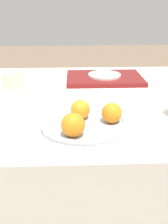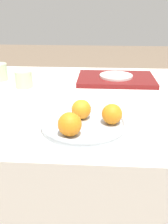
% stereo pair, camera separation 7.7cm
% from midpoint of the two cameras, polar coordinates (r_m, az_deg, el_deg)
% --- Properties ---
extents(table, '(1.28, 0.96, 0.74)m').
position_cam_midpoint_polar(table, '(1.23, -0.86, -13.06)').
color(table, silver).
rests_on(table, ground_plane).
extents(fruit_platter, '(0.26, 0.26, 0.02)m').
position_cam_midpoint_polar(fruit_platter, '(0.79, -2.81, -2.60)').
color(fruit_platter, '#B2BCC6').
rests_on(fruit_platter, table).
extents(orange_0, '(0.06, 0.06, 0.06)m').
position_cam_midpoint_polar(orange_0, '(0.80, -3.58, 0.49)').
color(orange_0, orange).
rests_on(orange_0, fruit_platter).
extents(orange_1, '(0.07, 0.07, 0.07)m').
position_cam_midpoint_polar(orange_1, '(0.70, -5.58, -2.88)').
color(orange_1, orange).
rests_on(orange_1, fruit_platter).
extents(orange_2, '(0.06, 0.06, 0.06)m').
position_cam_midpoint_polar(orange_2, '(0.78, 3.25, -0.25)').
color(orange_2, orange).
rests_on(orange_2, fruit_platter).
extents(serving_tray, '(0.36, 0.25, 0.02)m').
position_cam_midpoint_polar(serving_tray, '(1.27, 2.69, 7.35)').
color(serving_tray, maroon).
rests_on(serving_tray, table).
extents(side_plate, '(0.16, 0.16, 0.01)m').
position_cam_midpoint_polar(side_plate, '(1.26, 2.71, 8.01)').
color(side_plate, silver).
rests_on(side_plate, serving_tray).
extents(cup_2, '(0.08, 0.08, 0.07)m').
position_cam_midpoint_polar(cup_2, '(1.18, -17.15, 6.40)').
color(cup_2, '#B7CC9E').
rests_on(cup_2, table).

